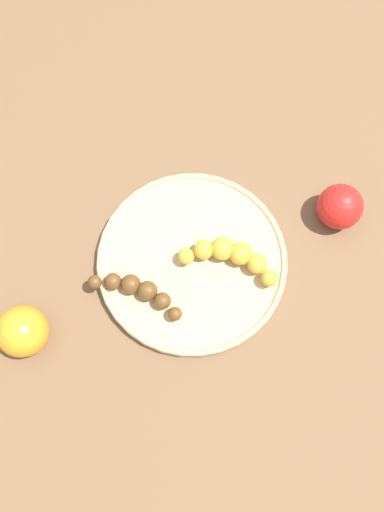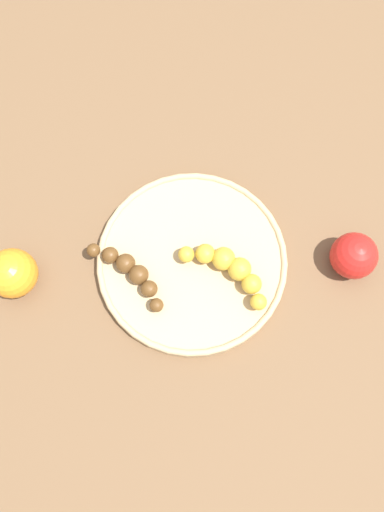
% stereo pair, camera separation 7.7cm
% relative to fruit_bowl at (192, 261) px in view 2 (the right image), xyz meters
% --- Properties ---
extents(ground_plane, '(2.40, 2.40, 0.00)m').
position_rel_fruit_bowl_xyz_m(ground_plane, '(0.00, 0.00, -0.01)').
color(ground_plane, brown).
extents(fruit_bowl, '(0.30, 0.30, 0.02)m').
position_rel_fruit_bowl_xyz_m(fruit_bowl, '(0.00, 0.00, 0.00)').
color(fruit_bowl, tan).
rests_on(fruit_bowl, ground_plane).
extents(banana_spotted, '(0.09, 0.14, 0.04)m').
position_rel_fruit_bowl_xyz_m(banana_spotted, '(0.04, -0.04, 0.03)').
color(banana_spotted, gold).
rests_on(banana_spotted, fruit_bowl).
extents(banana_overripe, '(0.07, 0.14, 0.03)m').
position_rel_fruit_bowl_xyz_m(banana_overripe, '(-0.09, 0.03, 0.02)').
color(banana_overripe, '#593819').
rests_on(banana_overripe, fruit_bowl).
extents(orange_fruit, '(0.08, 0.08, 0.08)m').
position_rel_fruit_bowl_xyz_m(orange_fruit, '(-0.25, 0.11, 0.03)').
color(orange_fruit, orange).
rests_on(orange_fruit, ground_plane).
extents(apple_red, '(0.07, 0.07, 0.07)m').
position_rel_fruit_bowl_xyz_m(apple_red, '(0.21, -0.13, 0.02)').
color(apple_red, red).
rests_on(apple_red, ground_plane).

